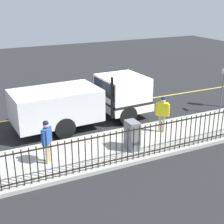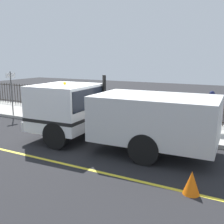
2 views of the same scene
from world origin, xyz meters
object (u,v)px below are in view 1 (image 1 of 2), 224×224
Objects in this scene: pedestrian_distant at (47,137)px; utility_cabinet at (132,135)px; work_truck at (89,99)px; worker_standing at (163,110)px; street_sign at (223,85)px; traffic_cone at (12,115)px.

utility_cabinet is (0.36, 3.36, -0.44)m from pedestrian_distant.
work_truck is at bearing 176.03° from pedestrian_distant.
street_sign is (-0.99, 4.41, 0.41)m from worker_standing.
worker_standing is at bearing -77.30° from street_sign.
pedestrian_distant is (3.27, -2.99, -0.09)m from work_truck.
worker_standing is at bearing 38.95° from work_truck.
work_truck is 4.44m from pedestrian_distant.
work_truck is at bearing -104.24° from street_sign.
utility_cabinet is 6.88m from traffic_cone.
worker_standing is 5.43m from pedestrian_distant.
worker_standing reaches higher than traffic_cone.
work_truck is 3.63m from worker_standing.
pedestrian_distant is 2.96× the size of traffic_cone.
utility_cabinet is 6.77m from street_sign.
pedestrian_distant reaches higher than traffic_cone.
work_truck is at bearing 57.81° from traffic_cone.
traffic_cone is (-4.85, -5.79, -0.89)m from worker_standing.
street_sign reaches higher than pedestrian_distant.
utility_cabinet is 0.52× the size of street_sign.
street_sign is at bearing 73.25° from work_truck.
work_truck is 2.98× the size of street_sign.
traffic_cone is (-5.40, -0.39, -0.90)m from pedestrian_distant.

